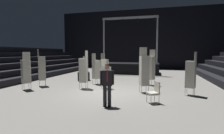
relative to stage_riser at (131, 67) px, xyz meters
The scene contains 16 objects.
ground_plane 9.28m from the stage_riser, 90.00° to the right, with size 22.00×30.00×0.10m, color slate.
arena_end_wall 6.65m from the stage_riser, 90.00° to the left, with size 22.00×0.30×8.00m, color black.
stage_riser is the anchor object (origin of this frame).
man_with_tie 11.66m from the stage_riser, 86.30° to the right, with size 0.57×0.35×1.75m.
chair_stack_front_left 9.73m from the stage_riser, 117.84° to the right, with size 0.62×0.62×2.39m.
chair_stack_front_right 9.00m from the stage_riser, 77.11° to the right, with size 0.57×0.57×2.48m.
chair_stack_mid_left 9.80m from the stage_riser, 63.71° to the right, with size 0.57×0.57×2.22m.
chair_stack_mid_right 6.89m from the stage_riser, 70.67° to the right, with size 0.59×0.59×2.39m.
chair_stack_mid_centre 5.67m from the stage_riser, 127.66° to the right, with size 0.58×0.58×1.88m.
chair_stack_rear_left 7.20m from the stage_riser, 100.95° to the right, with size 0.62×0.62×2.14m.
chair_stack_rear_right 8.79m from the stage_riser, 100.49° to the right, with size 0.48×0.48×2.31m.
chair_stack_rear_centre 5.74m from the stage_riser, 102.11° to the right, with size 0.61×0.61×2.14m.
chair_stack_aisle_left 10.85m from the stage_riser, 116.02° to the right, with size 0.61×0.61×2.22m.
chair_stack_aisle_right 8.30m from the stage_riser, 92.08° to the right, with size 0.59×0.59×1.79m.
equipment_road_case 6.45m from the stage_riser, 116.61° to the right, with size 0.90×0.60×0.66m, color black.
loose_chair_near_man 10.96m from the stage_riser, 76.35° to the right, with size 0.60×0.60×0.95m.
Camera 1 is at (2.67, -8.92, 2.18)m, focal length 27.69 mm.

